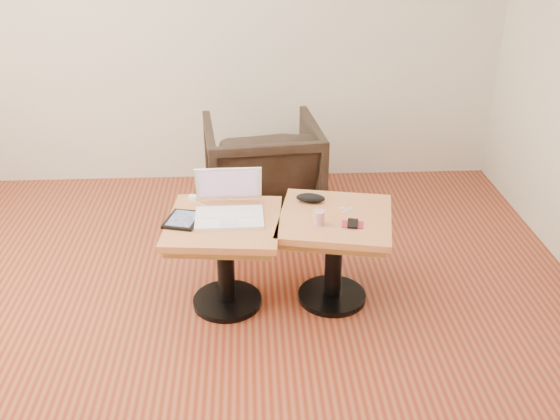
{
  "coord_description": "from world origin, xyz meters",
  "views": [
    {
      "loc": [
        0.28,
        -2.53,
        2.13
      ],
      "look_at": [
        0.44,
        0.44,
        0.6
      ],
      "focal_mm": 40.0,
      "sensor_mm": 36.0,
      "label": 1
    }
  ],
  "objects_px": {
    "armchair": "(262,170)",
    "laptop": "(229,207)",
    "striped_cup": "(319,218)",
    "side_table_right": "(335,237)",
    "side_table_left": "(225,242)"
  },
  "relations": [
    {
      "from": "side_table_right",
      "to": "armchair",
      "type": "distance_m",
      "value": 1.13
    },
    {
      "from": "side_table_right",
      "to": "striped_cup",
      "type": "bearing_deg",
      "value": -124.75
    },
    {
      "from": "side_table_left",
      "to": "side_table_right",
      "type": "bearing_deg",
      "value": 7.3
    },
    {
      "from": "side_table_left",
      "to": "laptop",
      "type": "bearing_deg",
      "value": 67.22
    },
    {
      "from": "side_table_left",
      "to": "striped_cup",
      "type": "distance_m",
      "value": 0.54
    },
    {
      "from": "laptop",
      "to": "side_table_left",
      "type": "bearing_deg",
      "value": -119.23
    },
    {
      "from": "striped_cup",
      "to": "side_table_right",
      "type": "bearing_deg",
      "value": 43.77
    },
    {
      "from": "side_table_right",
      "to": "striped_cup",
      "type": "xyz_separation_m",
      "value": [
        -0.1,
        -0.1,
        0.18
      ]
    },
    {
      "from": "armchair",
      "to": "laptop",
      "type": "bearing_deg",
      "value": 72.71
    },
    {
      "from": "side_table_right",
      "to": "armchair",
      "type": "height_order",
      "value": "armchair"
    },
    {
      "from": "striped_cup",
      "to": "armchair",
      "type": "height_order",
      "value": "armchair"
    },
    {
      "from": "side_table_right",
      "to": "side_table_left",
      "type": "bearing_deg",
      "value": -166.8
    },
    {
      "from": "laptop",
      "to": "striped_cup",
      "type": "distance_m",
      "value": 0.49
    },
    {
      "from": "side_table_left",
      "to": "armchair",
      "type": "distance_m",
      "value": 1.11
    },
    {
      "from": "side_table_left",
      "to": "armchair",
      "type": "bearing_deg",
      "value": 83.21
    }
  ]
}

